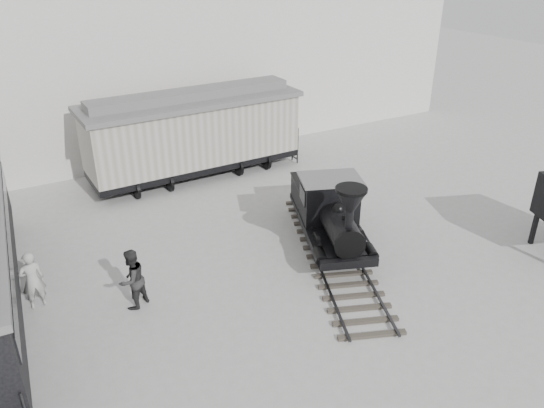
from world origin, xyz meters
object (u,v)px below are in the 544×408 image
boxcar (193,132)px  visitor_b (132,279)px  visitor_a (33,280)px  locomotive (331,217)px

boxcar → visitor_b: size_ratio=5.19×
visitor_a → boxcar: bearing=-144.2°
locomotive → boxcar: 8.49m
locomotive → visitor_a: 9.60m
visitor_b → visitor_a: bearing=-58.4°
boxcar → visitor_b: bearing=-123.9°
locomotive → boxcar: (-1.69, 8.27, 0.93)m
locomotive → boxcar: bearing=122.7°
visitor_a → visitor_b: (2.51, -1.40, 0.02)m
visitor_b → boxcar: bearing=-151.8°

